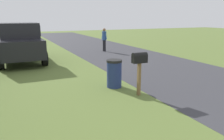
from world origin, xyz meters
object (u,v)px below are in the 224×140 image
object	(u,v)px
pickup_truck	(20,41)
trash_bin	(114,73)
mailbox	(139,61)
pedestrian	(104,38)

from	to	relation	value
pickup_truck	trash_bin	distance (m)	6.76
mailbox	trash_bin	world-z (taller)	mailbox
trash_bin	pedestrian	bearing A→B (deg)	-20.69
trash_bin	pedestrian	size ratio (longest dim) A/B	0.60
pickup_truck	pedestrian	xyz separation A→B (m)	(1.54, -5.56, -0.17)
pickup_truck	trash_bin	xyz separation A→B (m)	(-6.19, -2.64, -0.62)
mailbox	pickup_truck	distance (m)	7.84
pickup_truck	pedestrian	bearing A→B (deg)	104.98
mailbox	pedestrian	world-z (taller)	pedestrian
mailbox	trash_bin	xyz separation A→B (m)	(1.07, 0.34, -0.59)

